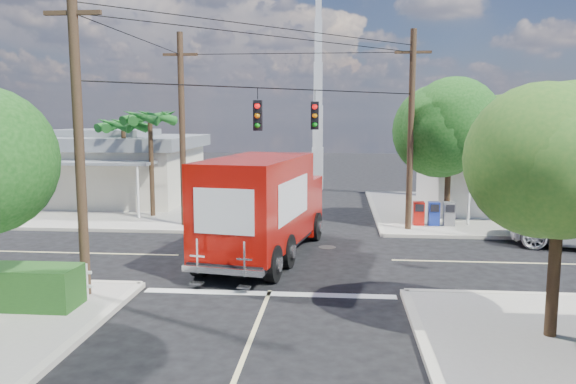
# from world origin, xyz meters

# --- Properties ---
(ground) EXTENTS (120.00, 120.00, 0.00)m
(ground) POSITION_xyz_m (0.00, 0.00, 0.00)
(ground) COLOR black
(ground) RESTS_ON ground
(sidewalk_ne) EXTENTS (14.12, 14.12, 0.14)m
(sidewalk_ne) POSITION_xyz_m (10.88, 10.88, 0.07)
(sidewalk_ne) COLOR #A49F94
(sidewalk_ne) RESTS_ON ground
(sidewalk_nw) EXTENTS (14.12, 14.12, 0.14)m
(sidewalk_nw) POSITION_xyz_m (-10.88, 10.88, 0.07)
(sidewalk_nw) COLOR #A49F94
(sidewalk_nw) RESTS_ON ground
(road_markings) EXTENTS (32.00, 32.00, 0.01)m
(road_markings) POSITION_xyz_m (0.00, -1.47, 0.01)
(road_markings) COLOR beige
(road_markings) RESTS_ON ground
(building_ne) EXTENTS (11.80, 10.20, 4.50)m
(building_ne) POSITION_xyz_m (12.50, 11.97, 2.32)
(building_ne) COLOR silver
(building_ne) RESTS_ON sidewalk_ne
(building_nw) EXTENTS (10.80, 10.20, 4.30)m
(building_nw) POSITION_xyz_m (-12.00, 12.46, 2.22)
(building_nw) COLOR beige
(building_nw) RESTS_ON sidewalk_nw
(radio_tower) EXTENTS (0.80, 0.80, 17.00)m
(radio_tower) POSITION_xyz_m (0.50, 20.00, 5.64)
(radio_tower) COLOR silver
(radio_tower) RESTS_ON ground
(tree_ne_front) EXTENTS (4.21, 4.14, 6.66)m
(tree_ne_front) POSITION_xyz_m (7.21, 6.76, 4.77)
(tree_ne_front) COLOR #422D1C
(tree_ne_front) RESTS_ON sidewalk_ne
(tree_ne_back) EXTENTS (3.77, 3.66, 5.82)m
(tree_ne_back) POSITION_xyz_m (9.81, 8.96, 4.19)
(tree_ne_back) COLOR #422D1C
(tree_ne_back) RESTS_ON sidewalk_ne
(tree_se) EXTENTS (3.67, 3.54, 5.62)m
(tree_se) POSITION_xyz_m (7.01, -7.24, 4.04)
(tree_se) COLOR #422D1C
(tree_se) RESTS_ON sidewalk_se
(palm_nw_front) EXTENTS (3.01, 3.08, 5.59)m
(palm_nw_front) POSITION_xyz_m (-7.50, 7.50, 5.04)
(palm_nw_front) COLOR #422D1C
(palm_nw_front) RESTS_ON sidewalk_nw
(palm_nw_back) EXTENTS (3.01, 3.08, 5.19)m
(palm_nw_back) POSITION_xyz_m (-9.50, 9.00, 4.67)
(palm_nw_back) COLOR #422D1C
(palm_nw_back) RESTS_ON sidewalk_nw
(utility_poles) EXTENTS (12.00, 10.68, 9.00)m
(utility_poles) POSITION_xyz_m (-1.58, 1.60, 4.67)
(utility_poles) COLOR #473321
(utility_poles) RESTS_ON ground
(vending_boxes) EXTENTS (1.90, 0.50, 1.10)m
(vending_boxes) POSITION_xyz_m (6.50, 6.20, 0.69)
(vending_boxes) COLOR red
(vending_boxes) RESTS_ON sidewalk_ne
(delivery_truck) EXTENTS (4.09, 9.04, 3.78)m
(delivery_truck) POSITION_xyz_m (-0.73, 0.03, 1.92)
(delivery_truck) COLOR black
(delivery_truck) RESTS_ON ground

